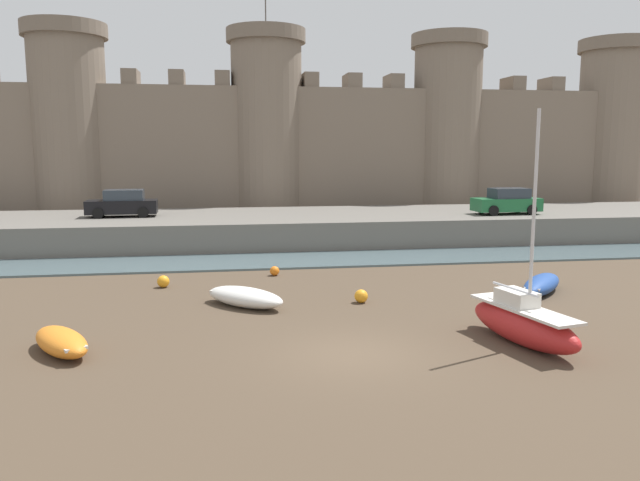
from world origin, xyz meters
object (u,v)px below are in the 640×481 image
at_px(rowboat_near_channel_left, 542,284).
at_px(mooring_buoy_off_centre, 275,271).
at_px(rowboat_foreground_centre, 245,297).
at_px(mooring_buoy_near_channel, 361,296).
at_px(rowboat_foreground_right, 61,341).
at_px(car_quay_west, 507,202).
at_px(sailboat_midflat_right, 523,322).
at_px(mooring_buoy_near_shore, 163,281).
at_px(car_quay_east, 123,204).

xyz_separation_m(rowboat_near_channel_left, mooring_buoy_off_centre, (-10.24, 5.14, -0.16)).
relative_size(rowboat_near_channel_left, mooring_buoy_off_centre, 7.74).
distance_m(rowboat_foreground_centre, mooring_buoy_near_channel, 4.32).
bearing_deg(rowboat_foreground_right, rowboat_near_channel_left, 15.70).
bearing_deg(rowboat_foreground_centre, car_quay_west, 40.00).
bearing_deg(mooring_buoy_near_channel, mooring_buoy_off_centre, 116.57).
xyz_separation_m(sailboat_midflat_right, mooring_buoy_near_shore, (-11.16, 9.43, -0.41)).
distance_m(rowboat_near_channel_left, mooring_buoy_near_shore, 15.40).
bearing_deg(car_quay_east, car_quay_west, -5.33).
bearing_deg(rowboat_foreground_right, mooring_buoy_near_channel, 24.56).
bearing_deg(car_quay_east, mooring_buoy_near_shore, -74.90).
bearing_deg(sailboat_midflat_right, rowboat_near_channel_left, 57.27).
bearing_deg(mooring_buoy_near_shore, mooring_buoy_near_channel, -26.88).
distance_m(mooring_buoy_near_channel, car_quay_west, 19.12).
distance_m(rowboat_foreground_right, car_quay_west, 29.05).
height_order(rowboat_near_channel_left, car_quay_west, car_quay_west).
bearing_deg(car_quay_east, rowboat_near_channel_left, -41.08).
bearing_deg(mooring_buoy_near_shore, car_quay_west, 27.47).
relative_size(rowboat_foreground_right, rowboat_near_channel_left, 0.89).
distance_m(rowboat_near_channel_left, sailboat_midflat_right, 7.14).
relative_size(rowboat_near_channel_left, car_quay_east, 0.81).
distance_m(sailboat_midflat_right, mooring_buoy_near_channel, 6.67).
distance_m(rowboat_foreground_centre, car_quay_east, 17.75).
relative_size(rowboat_foreground_centre, sailboat_midflat_right, 0.49).
distance_m(rowboat_near_channel_left, car_quay_east, 24.53).
distance_m(mooring_buoy_near_channel, car_quay_east, 19.90).
bearing_deg(rowboat_near_channel_left, sailboat_midflat_right, -122.73).
xyz_separation_m(rowboat_foreground_centre, car_quay_east, (-6.65, 16.33, 2.07)).
relative_size(rowboat_foreground_right, mooring_buoy_off_centre, 6.89).
height_order(rowboat_near_channel_left, car_quay_east, car_quay_east).
xyz_separation_m(rowboat_foreground_right, rowboat_foreground_centre, (5.31, 4.53, 0.01)).
distance_m(rowboat_near_channel_left, rowboat_foreground_centre, 11.78).
bearing_deg(rowboat_near_channel_left, car_quay_west, 69.92).
height_order(rowboat_foreground_centre, mooring_buoy_off_centre, rowboat_foreground_centre).
bearing_deg(mooring_buoy_off_centre, rowboat_near_channel_left, -26.68).
height_order(rowboat_foreground_centre, car_quay_west, car_quay_west).
bearing_deg(car_quay_west, mooring_buoy_near_channel, -131.28).
distance_m(rowboat_near_channel_left, mooring_buoy_off_centre, 11.46).
height_order(mooring_buoy_near_shore, car_quay_east, car_quay_east).
xyz_separation_m(rowboat_foreground_centre, mooring_buoy_near_shore, (-3.24, 3.70, -0.11)).
xyz_separation_m(mooring_buoy_off_centre, car_quay_east, (-8.19, 10.92, 2.23)).
xyz_separation_m(rowboat_foreground_right, car_quay_west, (22.16, 18.67, 2.08)).
xyz_separation_m(rowboat_near_channel_left, mooring_buoy_near_channel, (-7.46, -0.40, -0.12)).
bearing_deg(mooring_buoy_near_channel, rowboat_foreground_right, -155.44).
height_order(rowboat_foreground_right, sailboat_midflat_right, sailboat_midflat_right).
xyz_separation_m(rowboat_near_channel_left, sailboat_midflat_right, (-3.85, -6.00, 0.29)).
xyz_separation_m(rowboat_foreground_right, mooring_buoy_near_channel, (9.63, 4.40, -0.11)).
relative_size(sailboat_midflat_right, mooring_buoy_near_shore, 13.46).
xyz_separation_m(rowboat_foreground_right, rowboat_near_channel_left, (17.09, 4.80, 0.01)).
height_order(sailboat_midflat_right, mooring_buoy_near_shore, sailboat_midflat_right).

